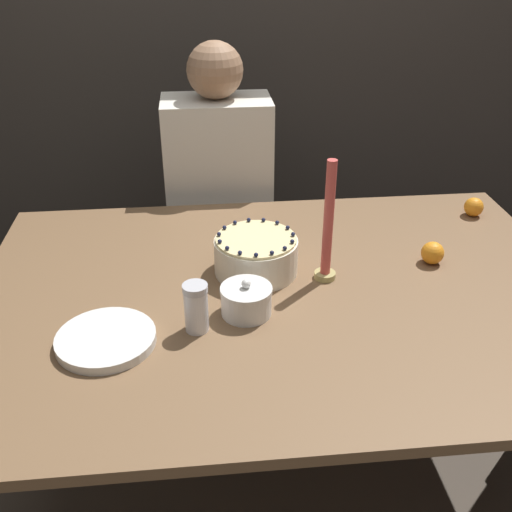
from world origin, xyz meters
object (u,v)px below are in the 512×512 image
at_px(candle, 328,231).
at_px(person_man_blue_shirt, 220,226).
at_px(cake, 256,255).
at_px(sugar_shaker, 196,307).
at_px(sugar_bowl, 246,300).

height_order(candle, person_man_blue_shirt, person_man_blue_shirt).
bearing_deg(cake, sugar_shaker, -123.49).
bearing_deg(candle, cake, 163.63).
bearing_deg(sugar_shaker, sugar_bowl, 24.01).
distance_m(sugar_bowl, candle, 0.30).
distance_m(cake, sugar_shaker, 0.32).
distance_m(sugar_bowl, person_man_blue_shirt, 0.91).
xyz_separation_m(sugar_bowl, candle, (0.24, 0.15, 0.11)).
bearing_deg(candle, sugar_bowl, -147.64).
distance_m(cake, sugar_bowl, 0.21).
height_order(cake, candle, candle).
bearing_deg(sugar_shaker, person_man_blue_shirt, 84.02).
distance_m(candle, person_man_blue_shirt, 0.85).
distance_m(sugar_bowl, sugar_shaker, 0.14).
xyz_separation_m(cake, person_man_blue_shirt, (-0.08, 0.68, -0.24)).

